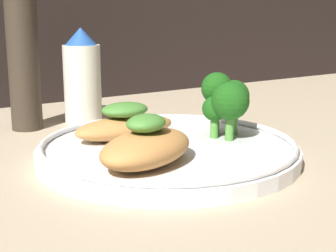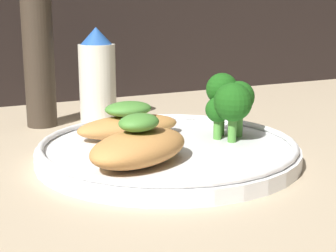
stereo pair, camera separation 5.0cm
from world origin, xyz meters
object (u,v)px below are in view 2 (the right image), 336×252
Objects in this scene: pepper_grinder at (39,59)px; sauce_bottle at (98,76)px; plate at (168,150)px; broccoli_bunch at (229,100)px.

sauce_bottle is at bearing 0.00° from pepper_grinder.
pepper_grinder is (-7.61, 0.00, 2.57)cm from sauce_bottle.
broccoli_bunch is (6.96, -0.24, 4.51)cm from plate.
plate is at bearing -90.22° from sauce_bottle.
sauce_bottle is 0.67× the size of pepper_grinder.
broccoli_bunch is 0.54× the size of sauce_bottle.
pepper_grinder is (-7.54, 20.44, 7.44)cm from plate.
pepper_grinder is at bearing 180.00° from sauce_bottle.
sauce_bottle reaches higher than broccoli_bunch.
pepper_grinder reaches higher than broccoli_bunch.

